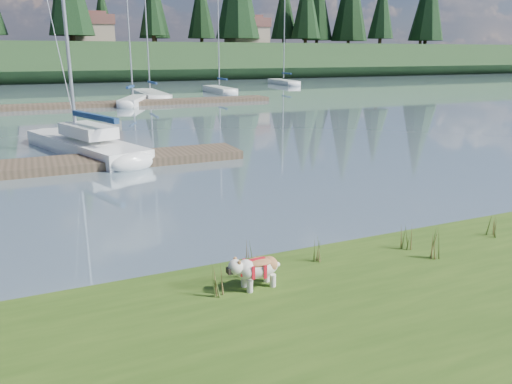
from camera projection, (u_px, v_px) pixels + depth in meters
name	position (u px, v px, depth m)	size (l,w,h in m)	color
ground	(78.00, 107.00, 36.63)	(200.00, 200.00, 0.00)	gray
ridge	(50.00, 62.00, 73.80)	(200.00, 20.00, 5.00)	#1F371A
bulldog	(257.00, 267.00, 7.70)	(0.88, 0.41, 0.53)	silver
sailboat_main	(77.00, 141.00, 20.27)	(4.43, 8.78, 12.53)	white
dock_near	(10.00, 169.00, 16.55)	(16.00, 2.00, 0.30)	#4C3D2C
dock_far	(106.00, 104.00, 37.38)	(26.00, 2.20, 0.30)	#4C3D2C
sailboat_bg_2	(135.00, 100.00, 38.84)	(3.52, 6.25, 9.59)	white
sailboat_bg_3	(148.00, 94.00, 44.62)	(2.09, 9.65, 13.94)	white
sailboat_bg_4	(217.00, 89.00, 50.18)	(1.53, 7.34, 10.88)	white
sailboat_bg_5	(281.00, 82.00, 63.02)	(2.30, 8.14, 11.47)	white
weed_0	(251.00, 261.00, 8.00)	(0.17, 0.14, 0.72)	#475B23
weed_1	(319.00, 251.00, 8.70)	(0.17, 0.14, 0.47)	#475B23
weed_2	(434.00, 246.00, 8.77)	(0.17, 0.14, 0.61)	#475B23
weed_3	(217.00, 282.00, 7.38)	(0.17, 0.14, 0.59)	#475B23
weed_4	(405.00, 239.00, 9.22)	(0.17, 0.14, 0.50)	#475B23
weed_5	(494.00, 226.00, 9.88)	(0.17, 0.14, 0.51)	#475B23
mud_lip	(243.00, 276.00, 8.81)	(60.00, 0.50, 0.14)	#33281C
conifer_5	(152.00, 4.00, 74.77)	(3.96, 3.96, 10.35)	#382619
conifer_7	(306.00, 2.00, 85.84)	(5.28, 5.28, 13.20)	#382619
conifer_8	(382.00, 7.00, 87.59)	(4.62, 4.62, 11.77)	#382619
conifer_9	(428.00, 3.00, 94.94)	(5.94, 5.94, 14.62)	#382619
house_1	(91.00, 28.00, 73.08)	(6.30, 5.30, 4.65)	gray
house_2	(247.00, 30.00, 80.70)	(6.30, 5.30, 4.65)	gray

